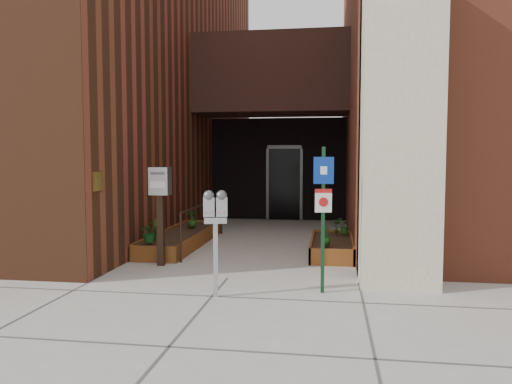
% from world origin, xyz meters
% --- Properties ---
extents(ground, '(80.00, 80.00, 0.00)m').
position_xyz_m(ground, '(0.00, 0.00, 0.00)').
color(ground, '#9E9991').
rests_on(ground, ground).
extents(architecture, '(20.00, 14.60, 10.00)m').
position_xyz_m(architecture, '(-0.18, 6.89, 4.98)').
color(architecture, '#5E301A').
rests_on(architecture, ground).
extents(planter_left, '(0.90, 3.60, 0.30)m').
position_xyz_m(planter_left, '(-1.55, 2.70, 0.13)').
color(planter_left, brown).
rests_on(planter_left, ground).
extents(planter_right, '(0.80, 2.20, 0.30)m').
position_xyz_m(planter_right, '(1.60, 2.20, 0.13)').
color(planter_right, brown).
rests_on(planter_right, ground).
extents(handrail, '(0.04, 3.34, 0.90)m').
position_xyz_m(handrail, '(-1.05, 2.65, 0.75)').
color(handrail, black).
rests_on(handrail, ground).
extents(parking_meter, '(0.33, 0.20, 1.44)m').
position_xyz_m(parking_meter, '(0.05, -1.00, 1.11)').
color(parking_meter, '#A9A8AB').
rests_on(parking_meter, ground).
extents(sign_post, '(0.27, 0.08, 2.02)m').
position_xyz_m(sign_post, '(1.47, -0.59, 1.24)').
color(sign_post, '#13341D').
rests_on(sign_post, ground).
extents(payment_dropbox, '(0.34, 0.26, 1.70)m').
position_xyz_m(payment_dropbox, '(-1.32, 0.73, 1.22)').
color(payment_dropbox, black).
rests_on(payment_dropbox, ground).
extents(shrub_left_a, '(0.48, 0.48, 0.39)m').
position_xyz_m(shrub_left_a, '(-1.71, 1.25, 0.49)').
color(shrub_left_a, '#18541D').
rests_on(shrub_left_a, planter_left).
extents(shrub_left_b, '(0.29, 0.29, 0.37)m').
position_xyz_m(shrub_left_b, '(-1.78, 1.81, 0.49)').
color(shrub_left_b, '#2B611B').
rests_on(shrub_left_b, planter_left).
extents(shrub_left_c, '(0.28, 0.28, 0.36)m').
position_xyz_m(shrub_left_c, '(-1.49, 3.28, 0.48)').
color(shrub_left_c, '#235618').
rests_on(shrub_left_c, planter_left).
extents(shrub_left_d, '(0.26, 0.26, 0.39)m').
position_xyz_m(shrub_left_d, '(-1.52, 3.46, 0.49)').
color(shrub_left_d, '#185519').
rests_on(shrub_left_d, planter_left).
extents(shrub_right_a, '(0.24, 0.24, 0.36)m').
position_xyz_m(shrub_right_a, '(1.48, 1.47, 0.48)').
color(shrub_right_a, '#195317').
rests_on(shrub_right_a, planter_right).
extents(shrub_right_b, '(0.18, 0.18, 0.29)m').
position_xyz_m(shrub_right_b, '(1.69, 2.83, 0.45)').
color(shrub_right_b, '#2C5E1B').
rests_on(shrub_right_b, planter_right).
extents(shrub_right_c, '(0.39, 0.39, 0.31)m').
position_xyz_m(shrub_right_c, '(1.85, 2.86, 0.46)').
color(shrub_right_c, '#225F1B').
rests_on(shrub_right_c, planter_right).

